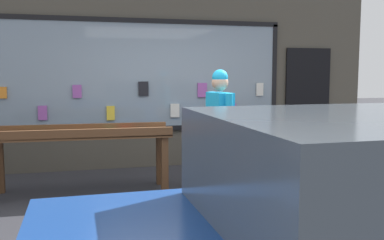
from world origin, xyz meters
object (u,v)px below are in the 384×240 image
Objects in this scene: display_table_left at (82,140)px; display_table_right at (269,134)px; person_browsing at (220,123)px; small_dog at (194,183)px.

display_table_left is 1.00× the size of display_table_right.
person_browsing is (1.76, -0.60, 0.25)m from display_table_left.
display_table_left is at bearing 65.97° from person_browsing.
display_table_left reaches higher than display_table_right.
display_table_right is at bearing -64.21° from person_browsing.
display_table_left is at bearing 68.29° from small_dog.
person_browsing reaches higher than display_table_right.
person_browsing reaches higher than small_dog.
person_browsing reaches higher than display_table_left.
display_table_left is at bearing 179.92° from display_table_right.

